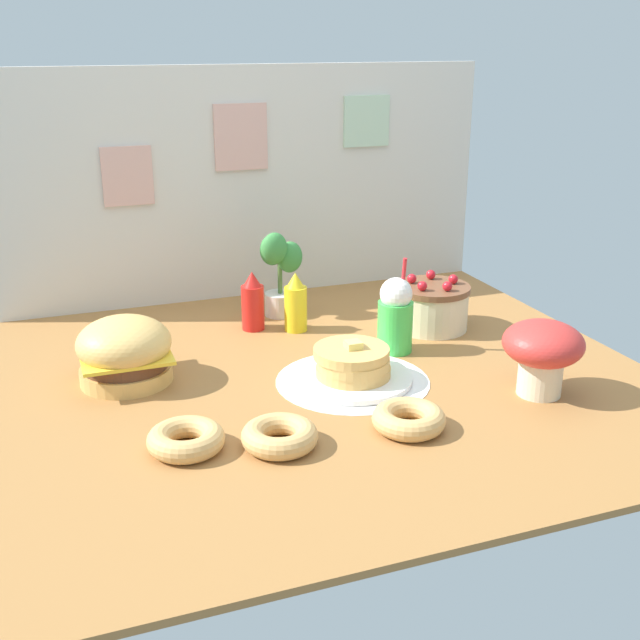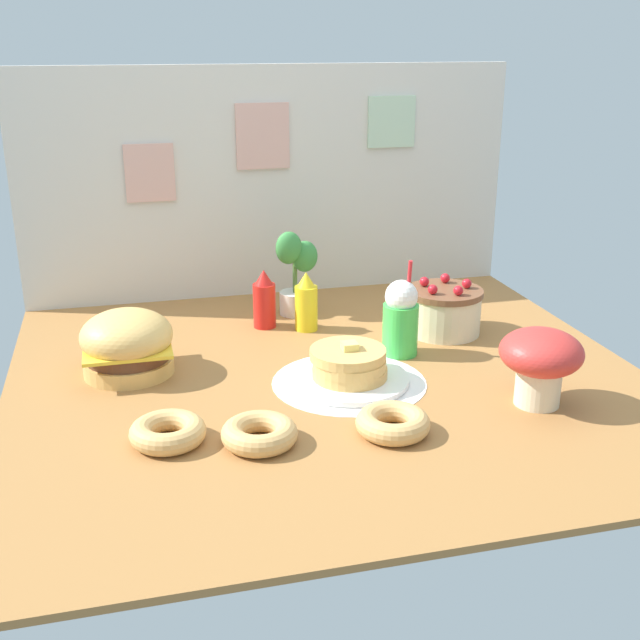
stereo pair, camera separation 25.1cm
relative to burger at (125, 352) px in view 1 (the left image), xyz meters
The scene contains 14 objects.
ground_plane 65.03cm from the burger, 17.45° to the right, with size 198.14×184.55×2.00cm, color #9E6B38.
back_wall 101.53cm from the burger, 49.86° to the left, with size 198.14×4.20×91.56cm.
doily_mat 71.19cm from the burger, 20.61° to the right, with size 48.16×48.16×0.40cm, color white.
burger is the anchor object (origin of this frame).
pancake_stack 70.62cm from the burger, 20.72° to the right, with size 37.21×37.21×13.02cm.
layer_cake 111.96cm from the burger, ahead, with size 27.32×27.32×19.92cm.
ketchup_bottle 58.89cm from the burger, 32.11° to the left, with size 8.32×8.32×21.89cm.
mustard_bottle 68.68cm from the burger, 21.04° to the left, with size 8.32×8.32×21.89cm.
cream_soda_cup 89.48cm from the burger, ahead, with size 12.04×12.04×32.85cm.
donut_pink_glaze 50.90cm from the burger, 80.06° to the right, with size 20.36×20.36×6.13cm.
donut_chocolate 65.31cm from the burger, 60.45° to the right, with size 20.36×20.36×6.13cm.
donut_vanilla 90.72cm from the burger, 41.13° to the right, with size 20.36×20.36×6.13cm.
potted_plant 77.20cm from the burger, 33.69° to the left, with size 16.03×12.90×33.38cm.
mushroom_stool 126.60cm from the burger, 24.65° to the right, with size 24.08×24.08×22.98cm.
Camera 1 is at (-83.57, -213.92, 101.98)cm, focal length 44.48 mm.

